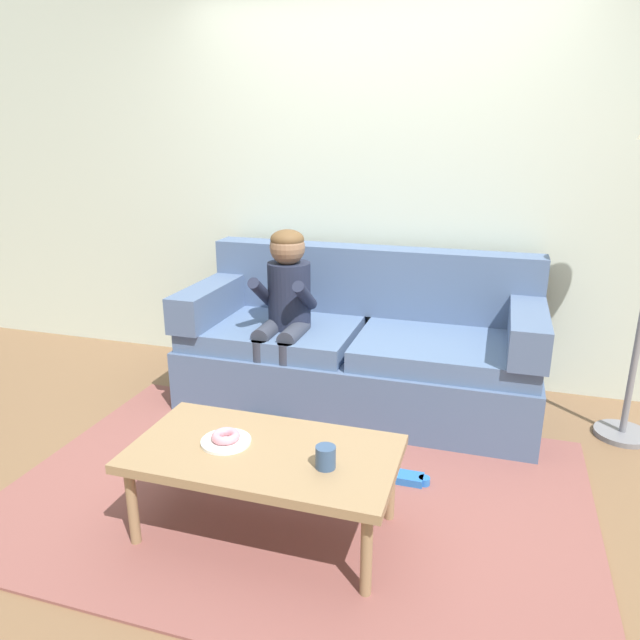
% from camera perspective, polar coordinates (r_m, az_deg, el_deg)
% --- Properties ---
extents(ground, '(10.00, 10.00, 0.00)m').
position_cam_1_polar(ground, '(3.11, -0.84, -14.11)').
color(ground, brown).
extents(wall_back, '(8.00, 0.10, 2.80)m').
position_cam_1_polar(wall_back, '(4.00, 5.43, 14.22)').
color(wall_back, beige).
rests_on(wall_back, ground).
extents(area_rug, '(2.70, 1.80, 0.01)m').
position_cam_1_polar(area_rug, '(2.91, -2.42, -16.49)').
color(area_rug, brown).
rests_on(area_rug, ground).
extents(couch, '(2.13, 0.90, 0.94)m').
position_cam_1_polar(couch, '(3.69, 3.90, -2.96)').
color(couch, slate).
rests_on(couch, ground).
extents(coffee_table, '(1.10, 0.59, 0.40)m').
position_cam_1_polar(coffee_table, '(2.50, -5.44, -13.16)').
color(coffee_table, '#937551').
rests_on(coffee_table, ground).
extents(person_child, '(0.34, 0.58, 1.10)m').
position_cam_1_polar(person_child, '(3.51, -3.43, 1.65)').
color(person_child, '#1E2338').
rests_on(person_child, ground).
extents(plate, '(0.21, 0.21, 0.01)m').
position_cam_1_polar(plate, '(2.54, -9.11, -11.55)').
color(plate, white).
rests_on(plate, coffee_table).
extents(donut, '(0.15, 0.15, 0.04)m').
position_cam_1_polar(donut, '(2.53, -9.13, -11.06)').
color(donut, pink).
rests_on(donut, plate).
extents(mug, '(0.08, 0.08, 0.09)m').
position_cam_1_polar(mug, '(2.33, 0.55, -13.16)').
color(mug, '#334C72').
rests_on(mug, coffee_table).
extents(toy_controller, '(0.23, 0.09, 0.05)m').
position_cam_1_polar(toy_controller, '(3.00, 8.40, -15.06)').
color(toy_controller, blue).
rests_on(toy_controller, ground).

